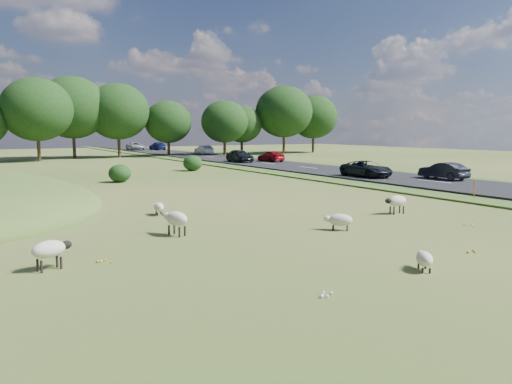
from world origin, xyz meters
TOP-DOWN VIEW (x-y plane):
  - ground at (0.00, 20.00)m, footprint 160.00×160.00m
  - road at (20.00, 30.00)m, footprint 8.00×150.00m
  - treeline at (-1.06, 55.44)m, footprint 96.28×14.66m
  - shrubs at (0.15, 26.24)m, footprint 27.43×9.07m
  - marker_post at (15.27, 1.13)m, footprint 0.06×0.06m
  - sheep_0 at (-2.58, 5.49)m, footprint 0.62×1.10m
  - sheep_1 at (-3.61, 0.63)m, footprint 0.89×1.38m
  - sheep_2 at (-8.60, -2.05)m, footprint 1.29×0.82m
  - sheep_3 at (0.86, -7.70)m, footprint 0.83×1.00m
  - sheep_4 at (2.58, -1.81)m, footprint 1.14×1.07m
  - sheep_5 at (7.59, -0.12)m, footprint 1.28×0.61m
  - car_1 at (21.90, 34.26)m, footprint 1.77×4.35m
  - car_2 at (21.90, 54.03)m, footprint 1.49×4.28m
  - car_3 at (18.10, 13.36)m, footprint 2.18×4.73m
  - car_4 at (18.10, 35.31)m, footprint 1.82×4.52m
  - car_5 at (21.90, 8.73)m, footprint 1.39×4.00m
  - car_6 at (21.90, 75.48)m, footprint 2.06×5.08m
  - car_7 at (18.10, 77.28)m, footprint 2.45×5.31m

SIDE VIEW (x-z plane):
  - ground at x=0.00m, z-range 0.00..0.00m
  - road at x=20.00m, z-range 0.00..0.25m
  - sheep_3 at x=0.86m, z-range 0.08..0.66m
  - sheep_0 at x=-2.58m, z-range 0.08..0.69m
  - sheep_4 at x=2.58m, z-range 0.09..0.78m
  - marker_post at x=15.27m, z-range 0.00..1.20m
  - sheep_2 at x=-8.60m, z-range 0.18..1.07m
  - sheep_5 at x=7.59m, z-range 0.18..1.10m
  - sheep_1 at x=-3.61m, z-range 0.19..1.14m
  - shrubs at x=0.15m, z-range -0.06..1.51m
  - car_1 at x=21.90m, z-range 0.25..1.51m
  - car_3 at x=18.10m, z-range 0.25..1.56m
  - car_5 at x=21.90m, z-range 0.25..1.57m
  - car_2 at x=21.90m, z-range 0.25..1.66m
  - car_6 at x=21.90m, z-range 0.25..1.72m
  - car_7 at x=18.10m, z-range 0.25..1.72m
  - car_4 at x=18.10m, z-range 0.25..1.79m
  - treeline at x=-1.06m, z-range 0.72..12.41m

